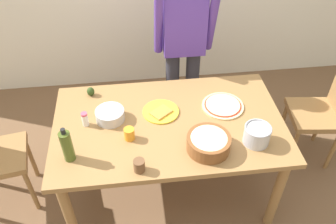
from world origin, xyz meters
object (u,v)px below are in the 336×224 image
dining_table (169,131)px  salt_shaker (85,119)px  pizza_raw_on_board (223,106)px  chair_wooden_right (325,109)px  person_cook (184,42)px  cup_orange (129,134)px  avocado (91,92)px  steel_pot (257,135)px  cup_small_brown (139,166)px  popcorn_bowl (209,142)px  plate_with_slice (161,112)px  olive_oil_bottle (67,146)px  mixing_bowl_steel (110,115)px

dining_table → salt_shaker: (-0.57, 0.04, 0.14)m
pizza_raw_on_board → chair_wooden_right: bearing=7.2°
person_cook → chair_wooden_right: (1.10, -0.52, -0.40)m
person_cook → cup_orange: size_ratio=19.06×
pizza_raw_on_board → cup_orange: 0.73m
person_cook → avocado: size_ratio=23.14×
pizza_raw_on_board → steel_pot: bearing=-70.6°
cup_small_brown → salt_shaker: bearing=127.8°
popcorn_bowl → cup_small_brown: bearing=-164.6°
person_cook → avocado: bearing=-152.9°
popcorn_bowl → steel_pot: steel_pot is taller
plate_with_slice → cup_small_brown: 0.54m
dining_table → olive_oil_bottle: 0.73m
steel_pot → dining_table: bearing=155.0°
steel_pot → cup_orange: steel_pot is taller
dining_table → olive_oil_bottle: olive_oil_bottle is taller
pizza_raw_on_board → cup_orange: bearing=-160.6°
plate_with_slice → pizza_raw_on_board: bearing=1.4°
steel_pot → pizza_raw_on_board: bearing=109.4°
chair_wooden_right → person_cook: bearing=154.6°
person_cook → mixing_bowl_steel: size_ratio=8.10×
salt_shaker → mixing_bowl_steel: bearing=11.8°
mixing_bowl_steel → steel_pot: (0.94, -0.33, 0.03)m
person_cook → olive_oil_bottle: person_cook is taller
cup_small_brown → mixing_bowl_steel: bearing=110.1°
chair_wooden_right → pizza_raw_on_board: size_ratio=3.13×
cup_orange → person_cook: bearing=60.8°
cup_small_brown → salt_shaker: (-0.34, 0.44, 0.01)m
steel_pot → avocado: bearing=150.4°
plate_with_slice → olive_oil_bottle: 0.71m
pizza_raw_on_board → popcorn_bowl: (-0.19, -0.39, 0.05)m
person_cook → steel_pot: bearing=-72.2°
chair_wooden_right → salt_shaker: size_ratio=8.96×
olive_oil_bottle → cup_small_brown: olive_oil_bottle is taller
plate_with_slice → popcorn_bowl: (0.26, -0.38, 0.05)m
person_cook → olive_oil_bottle: (-0.87, -1.01, -0.07)m
popcorn_bowl → dining_table: bearing=128.7°
person_cook → avocado: 0.87m
person_cook → steel_pot: person_cook is taller
cup_small_brown → popcorn_bowl: bearing=15.4°
olive_oil_bottle → avocado: (0.10, 0.62, -0.08)m
chair_wooden_right → cup_orange: bearing=-167.4°
mixing_bowl_steel → chair_wooden_right: bearing=5.1°
cup_orange → avocado: (-0.27, 0.49, -0.01)m
person_cook → salt_shaker: bearing=-137.8°
dining_table → olive_oil_bottle: (-0.65, -0.25, 0.20)m
person_cook → mixing_bowl_steel: bearing=-132.3°
dining_table → avocado: 0.67m
person_cook → cup_small_brown: size_ratio=19.06×
steel_pot → cup_orange: (-0.82, 0.13, -0.02)m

